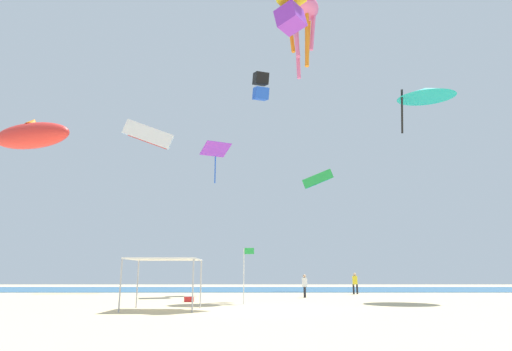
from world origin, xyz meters
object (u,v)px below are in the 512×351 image
canopy_tent (164,261)px  person_near_tent (354,282)px  kite_parafoil_white (148,135)px  kite_parafoil_green (317,179)px  banner_flag (245,269)px  person_leftmost (304,284)px  kite_box_yellow (290,6)px  kite_inflatable_red (31,135)px  kite_diamond_purple (215,151)px  cooler_box (189,299)px  kite_octopus_pink (301,13)px  kite_box_black (260,86)px  kite_delta_teal (425,93)px

canopy_tent → person_near_tent: (12.88, 17.24, -1.20)m
kite_parafoil_white → kite_parafoil_green: 19.19m
kite_parafoil_green → kite_parafoil_white: bearing=24.4°
banner_flag → kite_parafoil_green: (7.54, 22.16, 10.17)m
person_leftmost → banner_flag: size_ratio=0.53×
person_leftmost → kite_parafoil_white: size_ratio=0.29×
kite_parafoil_white → kite_parafoil_green: bearing=9.1°
kite_box_yellow → kite_inflatable_red: size_ratio=0.61×
banner_flag → kite_diamond_purple: bearing=105.5°
cooler_box → kite_inflatable_red: 13.77m
canopy_tent → person_leftmost: (7.91, 11.46, -1.28)m
person_near_tent → kite_parafoil_green: kite_parafoil_green is taller
canopy_tent → person_near_tent: 21.55m
kite_octopus_pink → kite_inflatable_red: kite_octopus_pink is taller
person_near_tent → kite_parafoil_green: size_ratio=0.51×
kite_box_yellow → kite_diamond_purple: kite_box_yellow is taller
kite_box_black → kite_box_yellow: bearing=78.9°
kite_diamond_purple → canopy_tent: bearing=61.7°
kite_octopus_pink → cooler_box: bearing=-142.7°
canopy_tent → kite_octopus_pink: 23.97m
canopy_tent → kite_box_black: bearing=76.1°
person_near_tent → banner_flag: (-9.12, -13.09, 0.87)m
kite_octopus_pink → kite_parafoil_green: size_ratio=1.89×
canopy_tent → kite_inflatable_red: size_ratio=0.57×
kite_inflatable_red → kite_box_black: (14.08, 15.63, 10.38)m
kite_diamond_purple → kite_delta_teal: (15.85, -5.90, 2.71)m
person_leftmost → cooler_box: person_leftmost is taller
kite_diamond_purple → kite_inflatable_red: kite_diamond_purple is taller
kite_box_black → canopy_tent: bearing=57.9°
cooler_box → banner_flag: bearing=-31.9°
kite_parafoil_white → kite_diamond_purple: 12.62m
cooler_box → kite_octopus_pink: 23.82m
person_leftmost → kite_diamond_purple: 13.27m
kite_octopus_pink → kite_delta_teal: bearing=-1.9°
kite_octopus_pink → kite_box_black: bearing=119.1°
person_near_tent → cooler_box: person_near_tent is taller
canopy_tent → person_leftmost: size_ratio=1.99×
person_near_tent → banner_flag: banner_flag is taller
canopy_tent → kite_delta_teal: (16.78, 8.44, 12.33)m
cooler_box → kite_parafoil_white: size_ratio=0.10×
kite_parafoil_white → kite_parafoil_green: (18.45, 3.30, -4.13)m
person_leftmost → banner_flag: bearing=-16.5°
canopy_tent → kite_box_yellow: (6.68, 4.90, 17.06)m
kite_inflatable_red → kite_delta_teal: size_ratio=1.17×
person_near_tent → cooler_box: size_ratio=3.12×
kite_parafoil_white → kite_box_yellow: (13.84, -18.11, 3.10)m
kite_parafoil_green → kite_inflatable_red: bearing=61.7°
cooler_box → kite_box_yellow: bearing=-12.3°
kite_diamond_purple → kite_box_black: bearing=-151.4°
kite_inflatable_red → kite_parafoil_green: bearing=-115.6°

